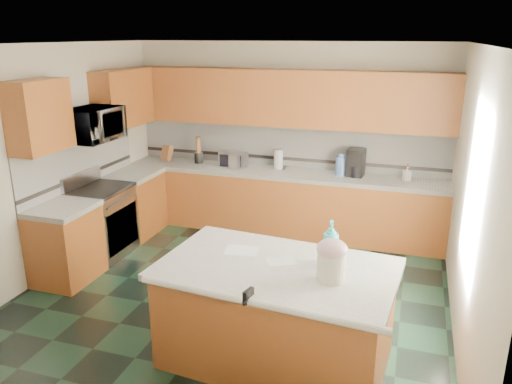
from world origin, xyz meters
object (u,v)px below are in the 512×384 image
(island_top, at_px, (277,269))
(knife_block, at_px, (167,153))
(soap_bottle_island, at_px, (331,244))
(coffee_maker, at_px, (356,162))
(toaster_oven, at_px, (233,159))
(island_base, at_px, (276,317))
(treat_jar, at_px, (331,267))

(island_top, relative_size, knife_block, 8.24)
(soap_bottle_island, bearing_deg, coffee_maker, 86.40)
(soap_bottle_island, bearing_deg, toaster_oven, 117.53)
(island_base, height_order, treat_jar, treat_jar)
(island_base, relative_size, island_top, 0.95)
(soap_bottle_island, relative_size, coffee_maker, 1.04)
(soap_bottle_island, distance_m, knife_block, 4.16)
(toaster_oven, bearing_deg, island_base, -39.93)
(island_base, distance_m, island_top, 0.46)
(island_base, xyz_separation_m, knife_block, (-2.60, 3.02, 0.61))
(island_base, bearing_deg, treat_jar, -8.68)
(treat_jar, xyz_separation_m, coffee_maker, (-0.20, 3.16, 0.07))
(island_base, height_order, knife_block, knife_block)
(island_base, bearing_deg, island_top, -175.11)
(soap_bottle_island, relative_size, knife_block, 1.65)
(knife_block, relative_size, toaster_oven, 0.64)
(treat_jar, distance_m, coffee_maker, 3.17)
(coffee_maker, bearing_deg, soap_bottle_island, -80.42)
(treat_jar, bearing_deg, coffee_maker, 75.43)
(island_base, distance_m, toaster_oven, 3.43)
(island_base, relative_size, knife_block, 7.83)
(knife_block, distance_m, toaster_oven, 1.09)
(knife_block, bearing_deg, treat_jar, -32.48)
(island_base, height_order, toaster_oven, toaster_oven)
(soap_bottle_island, bearing_deg, island_base, -166.32)
(island_base, distance_m, soap_bottle_island, 0.82)
(toaster_oven, bearing_deg, coffee_maker, 24.45)
(island_top, bearing_deg, soap_bottle_island, 25.06)
(soap_bottle_island, relative_size, toaster_oven, 1.06)
(island_top, bearing_deg, toaster_oven, 121.48)
(coffee_maker, bearing_deg, treat_jar, -79.69)
(island_top, xyz_separation_m, knife_block, (-2.60, 3.02, 0.15))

